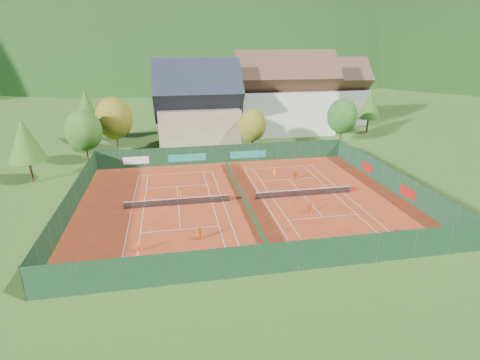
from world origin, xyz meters
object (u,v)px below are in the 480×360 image
hotel_block_b (330,95)px  player_right_near (310,207)px  hotel_block_a (284,98)px  player_right_far_b (295,175)px  player_left_far (181,196)px  player_right_far_a (275,171)px  player_left_near (138,247)px  ball_hopper (396,231)px  player_left_mid (200,234)px  chalet (198,109)px

hotel_block_b → player_right_near: (-23.11, -48.99, -5.93)m
hotel_block_a → player_right_far_b: bearing=-103.4°
player_left_far → player_right_near: size_ratio=1.11×
hotel_block_b → player_right_far_a: bearing=-123.5°
player_left_near → player_right_far_a: 26.29m
ball_hopper → player_right_near: 9.64m
hotel_block_b → player_left_mid: size_ratio=12.00×
chalet → hotel_block_b: 35.85m
chalet → player_left_near: chalet is taller
ball_hopper → player_right_far_b: player_right_far_b is taller
hotel_block_b → player_left_far: (-37.62, -43.10, -5.85)m
hotel_block_a → player_left_mid: size_ratio=15.00×
player_left_far → player_right_far_a: (14.05, 7.42, -0.12)m
hotel_block_a → player_right_far_b: 31.37m
player_right_near → player_right_far_a: (-0.47, 13.30, -0.05)m
player_left_far → player_right_near: (14.51, -5.88, -0.07)m
hotel_block_b → player_left_far: 57.51m
ball_hopper → player_right_far_b: (-4.62, 18.14, 0.11)m
player_left_mid → ball_hopper: bearing=-14.5°
player_right_near → ball_hopper: bearing=-63.5°
hotel_block_a → hotel_block_b: bearing=29.7°
hotel_block_a → ball_hopper: 48.50m
hotel_block_b → player_right_far_a: 43.18m
player_left_far → player_right_far_b: (16.54, 5.29, -0.10)m
chalet → player_left_mid: 39.65m
player_left_mid → player_right_near: 13.65m
player_left_mid → player_right_near: bearing=11.3°
hotel_block_b → player_left_near: bearing=-127.8°
player_right_far_a → hotel_block_a: bearing=-113.9°
player_right_near → player_right_far_a: size_ratio=1.07×
chalet → player_right_far_b: size_ratio=12.20×
player_right_far_b → player_right_near: bearing=64.7°
hotel_block_b → player_right_near: hotel_block_b is taller
player_left_far → player_right_near: player_left_far is taller
player_right_near → player_right_far_b: size_ratio=1.04×
player_left_mid → hotel_block_a: bearing=57.7°
hotel_block_a → player_right_far_b: (-7.08, -29.82, -6.72)m
chalet → player_left_far: chalet is taller
hotel_block_b → player_left_near: (-42.09, -54.35, -6.03)m
player_right_near → hotel_block_a: bearing=60.3°
player_right_far_a → player_right_far_b: 3.28m
player_right_near → player_right_far_b: (2.03, 11.17, -0.03)m
hotel_block_b → player_right_far_a: (-23.58, -35.68, -5.97)m
player_left_near → player_right_far_b: (21.00, 16.53, 0.07)m
ball_hopper → player_right_near: bearing=133.7°
chalet → player_right_far_b: (11.92, -23.82, -5.96)m
chalet → hotel_block_b: (33.00, 14.00, -0.01)m
player_left_mid → player_right_near: size_ratio=1.04×
player_left_near → player_right_far_b: player_right_far_b is taller
player_left_far → player_left_near: bearing=71.0°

